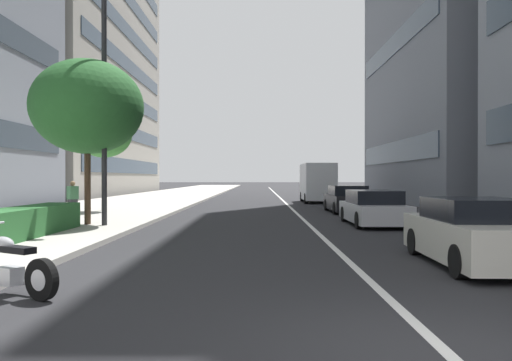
# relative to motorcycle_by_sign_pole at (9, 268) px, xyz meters

# --- Properties ---
(ground_plane) EXTENTS (400.00, 400.00, 0.00)m
(ground_plane) POSITION_rel_motorcycle_by_sign_pole_xyz_m (-2.73, -5.80, -0.41)
(ground_plane) COLOR #262628
(sidewalk_right_plaza) EXTENTS (160.00, 8.88, 0.15)m
(sidewalk_right_plaza) POSITION_rel_motorcycle_by_sign_pole_xyz_m (27.27, 4.72, -0.34)
(sidewalk_right_plaza) COLOR #B2ADA3
(sidewalk_right_plaza) RESTS_ON ground
(lane_centre_stripe) EXTENTS (110.00, 0.16, 0.01)m
(lane_centre_stripe) POSITION_rel_motorcycle_by_sign_pole_xyz_m (32.27, -5.80, -0.41)
(lane_centre_stripe) COLOR silver
(lane_centre_stripe) RESTS_ON ground
(motorcycle_by_sign_pole) EXTENTS (1.14, 1.91, 1.09)m
(motorcycle_by_sign_pole) POSITION_rel_motorcycle_by_sign_pole_xyz_m (0.00, 0.00, 0.00)
(motorcycle_by_sign_pole) COLOR black
(motorcycle_by_sign_pole) RESTS_ON ground
(car_lead_in_lane) EXTENTS (4.29, 1.94, 1.39)m
(car_lead_in_lane) POSITION_rel_motorcycle_by_sign_pole_xyz_m (2.61, -8.30, 0.25)
(car_lead_in_lane) COLOR beige
(car_lead_in_lane) RESTS_ON ground
(car_following_behind) EXTENTS (4.61, 1.92, 1.33)m
(car_following_behind) POSITION_rel_motorcycle_by_sign_pole_xyz_m (11.51, -8.25, 0.22)
(car_following_behind) COLOR #B7B7BC
(car_following_behind) RESTS_ON ground
(car_far_down_avenue) EXTENTS (4.63, 1.91, 1.40)m
(car_far_down_avenue) POSITION_rel_motorcycle_by_sign_pole_xyz_m (18.51, -8.47, 0.26)
(car_far_down_avenue) COLOR black
(car_far_down_avenue) RESTS_ON ground
(delivery_van_ahead) EXTENTS (5.39, 2.23, 2.82)m
(delivery_van_ahead) POSITION_rel_motorcycle_by_sign_pole_xyz_m (29.07, -8.16, 1.09)
(delivery_van_ahead) COLOR silver
(delivery_van_ahead) RESTS_ON ground
(street_lamp_with_banners) EXTENTS (1.26, 2.19, 8.96)m
(street_lamp_with_banners) POSITION_rel_motorcycle_by_sign_pole_xyz_m (9.78, 1.24, 4.97)
(street_lamp_with_banners) COLOR #232326
(street_lamp_with_banners) RESTS_ON sidewalk_right_plaza
(clipped_hedge_bed) EXTENTS (6.06, 1.10, 0.82)m
(clipped_hedge_bed) POSITION_rel_motorcycle_by_sign_pole_xyz_m (6.34, 2.77, 0.15)
(clipped_hedge_bed) COLOR #28602D
(clipped_hedge_bed) RESTS_ON sidewalk_right_plaza
(street_tree_mid_sidewalk) EXTENTS (3.94, 3.94, 5.85)m
(street_tree_mid_sidewalk) POSITION_rel_motorcycle_by_sign_pole_xyz_m (10.14, 2.22, 3.91)
(street_tree_mid_sidewalk) COLOR #473323
(street_tree_mid_sidewalk) RESTS_ON sidewalk_right_plaza
(street_tree_far_plaza) EXTENTS (2.80, 2.80, 5.04)m
(street_tree_far_plaza) POSITION_rel_motorcycle_by_sign_pole_xyz_m (17.46, 3.90, 3.57)
(street_tree_far_plaza) COLOR #473323
(street_tree_far_plaza) RESTS_ON sidewalk_right_plaza
(pedestrian_on_plaza) EXTENTS (0.48, 0.44, 1.52)m
(pedestrian_on_plaza) POSITION_rel_motorcycle_by_sign_pole_xyz_m (12.87, 3.76, 0.50)
(pedestrian_on_plaza) COLOR #2D2D33
(pedestrian_on_plaza) RESTS_ON sidewalk_right_plaza
(office_tower_behind_plaza) EXTENTS (33.09, 22.04, 37.89)m
(office_tower_behind_plaza) POSITION_rel_motorcycle_by_sign_pole_xyz_m (46.89, 21.13, 18.54)
(office_tower_behind_plaza) COLOR gray
(office_tower_behind_plaza) RESTS_ON ground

